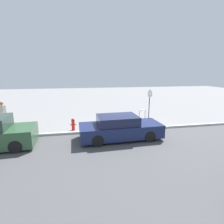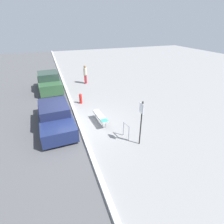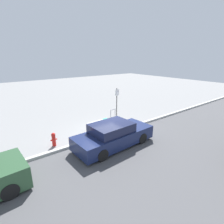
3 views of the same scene
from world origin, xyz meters
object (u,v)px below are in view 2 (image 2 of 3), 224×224
Objects in this scene: bench at (100,116)px; bike_rack at (126,130)px; pedestrian at (85,74)px; parked_car_far at (49,82)px; fire_hydrant at (81,98)px; parked_car_near at (55,116)px; sign_post at (141,120)px.

bike_rack is at bearing 20.14° from bench.
bench is 7.79m from pedestrian.
parked_car_far reaches higher than bench.
bike_rack is at bearing 17.95° from parked_car_far.
fire_hydrant is 0.17× the size of parked_car_near.
sign_post is at bearing 16.96° from fire_hydrant.
pedestrian is (-7.73, 0.83, 0.47)m from bench.
parked_car_near is at bearing -37.03° from fire_hydrant.
sign_post is at bearing 18.65° from parked_car_far.
parked_car_near is (7.07, -3.31, -0.33)m from pedestrian.
parked_car_near is at bearing -109.07° from bench.
bike_rack is at bearing 33.58° from pedestrian.
pedestrian reaches higher than fire_hydrant.
pedestrian is 7.81m from parked_car_near.
sign_post is 4.96m from parked_car_near.
bike_rack is at bearing -150.20° from sign_post.
parked_car_far is at bearing -152.11° from fire_hydrant.
fire_hydrant is at bearing 16.67° from pedestrian.
bench is 2.03m from bike_rack.
parked_car_near is at bearing 8.50° from pedestrian.
pedestrian is at bearing 152.87° from parked_car_near.
parked_car_near is 1.16× the size of parked_car_far.
bike_rack reaches higher than bench.
bench is 2.15× the size of fire_hydrant.
bike_rack is 9.59m from pedestrian.
pedestrian is 0.45× the size of parked_car_far.
pedestrian reaches higher than bench.
bench is at bearing -155.78° from bike_rack.
parked_car_far is (-6.33, -0.04, 0.07)m from parked_car_near.
sign_post is 10.29m from pedestrian.
sign_post is 10.27m from parked_car_far.
parked_car_near is (-2.51, -3.31, 0.11)m from bike_rack.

